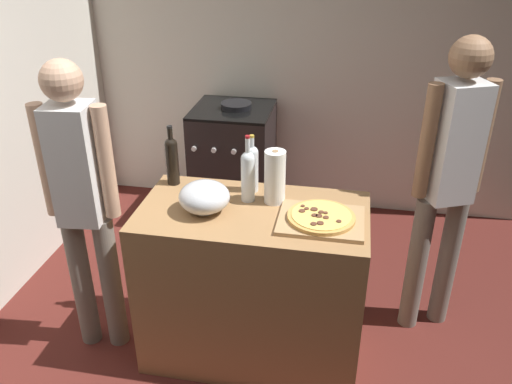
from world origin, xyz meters
TOP-DOWN VIEW (x-y plane):
  - ground_plane at (0.00, 1.25)m, footprint 3.81×3.10m
  - kitchen_wall_rear at (0.00, 2.55)m, footprint 3.81×0.10m
  - counter at (-0.00, 0.73)m, footprint 1.13×0.61m
  - cutting_board at (0.34, 0.68)m, footprint 0.40×0.32m
  - pizza at (0.34, 0.68)m, footprint 0.32×0.32m
  - mixing_bowl at (-0.23, 0.69)m, footprint 0.25×0.25m
  - paper_towel_roll at (0.09, 0.84)m, footprint 0.11×0.11m
  - wine_bottle_amber at (-0.04, 0.94)m, footprint 0.07×0.07m
  - wine_bottle_green at (-0.47, 0.95)m, footprint 0.07×0.07m
  - wine_bottle_dark at (-0.04, 0.84)m, footprint 0.07×0.07m
  - stove at (-0.43, 2.15)m, footprint 0.58×0.59m
  - person_in_stripes at (-0.85, 0.64)m, footprint 0.37×0.22m
  - person_in_red at (0.96, 1.15)m, footprint 0.36×0.27m

SIDE VIEW (x-z plane):
  - ground_plane at x=0.00m, z-range -0.02..0.00m
  - counter at x=0.00m, z-range 0.00..0.89m
  - stove at x=-0.43m, z-range -0.02..0.94m
  - cutting_board at x=0.34m, z-range 0.89..0.91m
  - pizza at x=0.34m, z-range 0.91..0.94m
  - person_in_stripes at x=-0.85m, z-range 0.12..1.74m
  - mixing_bowl at x=-0.23m, z-range 0.89..1.04m
  - person_in_red at x=0.96m, z-range 0.13..1.82m
  - paper_towel_roll at x=0.09m, z-range 0.89..1.17m
  - wine_bottle_amber at x=-0.04m, z-range 0.87..1.18m
  - wine_bottle_green at x=-0.47m, z-range 0.87..1.20m
  - wine_bottle_dark at x=-0.04m, z-range 0.86..1.21m
  - kitchen_wall_rear at x=0.00m, z-range 0.00..2.60m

